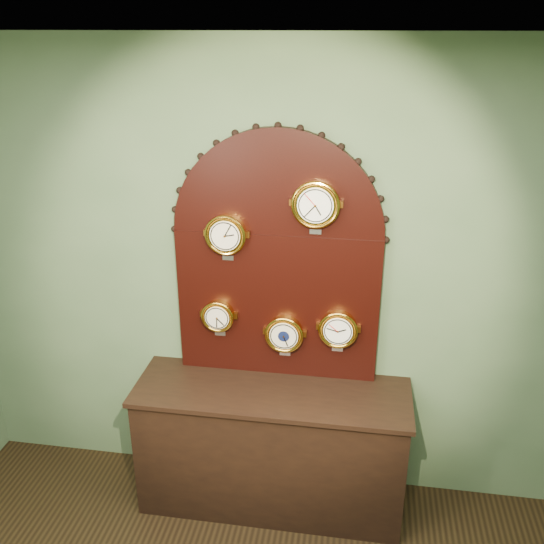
% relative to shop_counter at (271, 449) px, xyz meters
% --- Properties ---
extents(wall_back, '(4.00, 0.00, 4.00)m').
position_rel_shop_counter_xyz_m(wall_back, '(0.00, 0.27, 1.00)').
color(wall_back, '#4E6948').
rests_on(wall_back, ground).
extents(shop_counter, '(1.60, 0.50, 0.80)m').
position_rel_shop_counter_xyz_m(shop_counter, '(0.00, 0.00, 0.00)').
color(shop_counter, black).
rests_on(shop_counter, ground_plane).
extents(display_board, '(1.26, 0.06, 1.53)m').
position_rel_shop_counter_xyz_m(display_board, '(0.00, 0.22, 1.23)').
color(display_board, black).
rests_on(display_board, shop_counter).
extents(roman_clock, '(0.24, 0.08, 0.29)m').
position_rel_shop_counter_xyz_m(roman_clock, '(-0.28, 0.15, 1.34)').
color(roman_clock, gold).
rests_on(roman_clock, display_board).
extents(arabic_clock, '(0.27, 0.08, 0.31)m').
position_rel_shop_counter_xyz_m(arabic_clock, '(0.22, 0.15, 1.54)').
color(arabic_clock, gold).
rests_on(arabic_clock, display_board).
extents(hygrometer, '(0.20, 0.08, 0.25)m').
position_rel_shop_counter_xyz_m(hygrometer, '(-0.35, 0.15, 0.82)').
color(hygrometer, gold).
rests_on(hygrometer, display_board).
extents(barometer, '(0.23, 0.08, 0.28)m').
position_rel_shop_counter_xyz_m(barometer, '(0.05, 0.15, 0.73)').
color(barometer, gold).
rests_on(barometer, display_board).
extents(tide_clock, '(0.23, 0.08, 0.28)m').
position_rel_shop_counter_xyz_m(tide_clock, '(0.37, 0.15, 0.79)').
color(tide_clock, gold).
rests_on(tide_clock, display_board).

